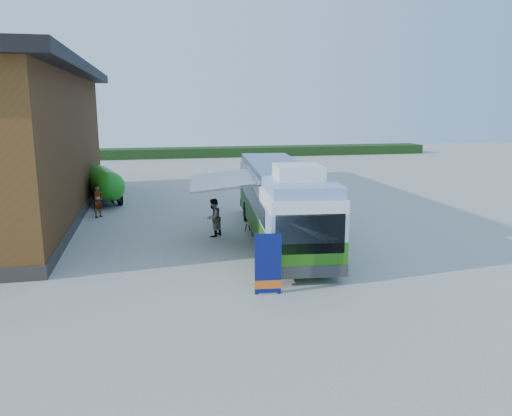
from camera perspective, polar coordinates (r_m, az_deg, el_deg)
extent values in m
plane|color=#BCB7AD|center=(17.52, -1.39, -6.73)|extent=(100.00, 100.00, 0.00)
cube|color=#332D28|center=(27.89, -27.24, -0.55)|extent=(8.10, 20.10, 0.50)
cube|color=#264419|center=(55.68, -0.48, 6.50)|extent=(40.00, 3.00, 1.00)
cube|color=#2D7713|center=(20.94, 2.78, -1.21)|extent=(3.51, 11.71, 1.06)
cube|color=#85A6D0|center=(20.74, 2.80, 1.38)|extent=(3.51, 11.71, 0.87)
cube|color=black|center=(21.06, -0.61, 1.55)|extent=(0.97, 9.57, 0.67)
cube|color=black|center=(21.43, 5.75, 1.66)|extent=(0.97, 9.57, 0.67)
cube|color=white|center=(20.64, 2.82, 3.15)|extent=(3.51, 11.71, 0.43)
cube|color=#85A6D0|center=(20.58, 2.83, 4.28)|extent=(3.35, 11.51, 0.38)
cube|color=white|center=(16.96, 4.82, 4.13)|extent=(1.70, 1.87, 0.48)
cube|color=black|center=(15.27, 6.22, -2.99)|extent=(2.16, 0.27, 1.25)
cube|color=#2D2D2D|center=(15.66, 6.09, -7.20)|extent=(2.46, 0.44, 0.38)
cube|color=#2D2D2D|center=(26.52, 0.82, 0.70)|extent=(2.46, 0.44, 0.38)
cylinder|color=black|center=(17.20, 1.23, -5.39)|extent=(0.38, 0.98, 0.96)
cylinder|color=black|center=(17.61, 8.25, -5.11)|extent=(0.38, 0.98, 0.96)
cylinder|color=black|center=(24.14, -1.04, -0.40)|extent=(0.38, 0.98, 0.96)
cylinder|color=black|center=(24.44, 4.02, -0.28)|extent=(0.38, 0.98, 0.96)
cube|color=white|center=(19.84, -3.93, 3.05)|extent=(2.83, 4.17, 0.31)
cube|color=#A5A8AD|center=(19.91, -0.38, 3.62)|extent=(0.56, 4.25, 0.15)
cylinder|color=#A5A8AD|center=(18.21, -3.69, 1.95)|extent=(2.55, 0.30, 0.32)
cylinder|color=#A5A8AD|center=(21.51, -4.13, 3.45)|extent=(2.55, 0.30, 0.32)
cube|color=#0B1357|center=(14.80, 1.39, -6.43)|extent=(0.79, 0.11, 1.86)
cube|color=#DE5A14|center=(15.01, 1.38, -8.73)|extent=(0.81, 0.11, 0.26)
cube|color=#A5A8AD|center=(15.10, 1.37, -9.69)|extent=(0.57, 0.23, 0.06)
cylinder|color=#A5A8AD|center=(14.82, 1.37, -6.41)|extent=(0.03, 0.03, 1.86)
cube|color=#AD7D51|center=(21.90, 0.62, -1.14)|extent=(0.59, 1.12, 0.04)
cube|color=#AD7D51|center=(21.80, -0.60, -1.93)|extent=(0.37, 1.09, 0.03)
cube|color=#AD7D51|center=(22.14, 1.81, -1.72)|extent=(0.37, 1.09, 0.03)
cube|color=black|center=(21.52, 0.63, -2.30)|extent=(0.05, 0.05, 0.66)
cube|color=black|center=(21.63, 1.43, -2.23)|extent=(0.05, 0.05, 0.66)
cube|color=black|center=(22.34, -0.17, -1.78)|extent=(0.05, 0.05, 0.66)
cube|color=black|center=(22.44, 0.60, -1.72)|extent=(0.05, 0.05, 0.66)
imported|color=#999999|center=(26.13, -17.62, 0.79)|extent=(0.68, 0.74, 1.69)
imported|color=#999999|center=(21.36, -4.88, -1.10)|extent=(0.99, 1.01, 1.64)
cylinder|color=#1F941A|center=(29.88, -16.97, 2.84)|extent=(2.46, 3.86, 1.61)
sphere|color=#1F941A|center=(28.15, -16.34, 2.36)|extent=(1.61, 1.61, 1.61)
sphere|color=#1F941A|center=(31.63, -17.53, 3.27)|extent=(1.61, 1.61, 1.61)
cube|color=black|center=(30.00, -16.89, 1.50)|extent=(1.98, 3.89, 0.18)
cube|color=black|center=(27.75, -16.05, 0.66)|extent=(0.37, 1.06, 0.09)
cylinder|color=black|center=(28.88, -17.72, 0.80)|extent=(0.40, 0.75, 0.71)
cylinder|color=black|center=(29.09, -15.30, 1.02)|extent=(0.40, 0.75, 0.71)
cylinder|color=black|center=(30.97, -18.36, 1.46)|extent=(0.40, 0.75, 0.71)
cylinder|color=black|center=(31.16, -16.09, 1.66)|extent=(0.40, 0.75, 0.71)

